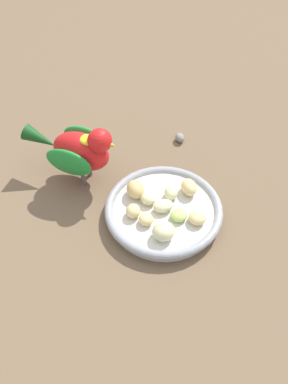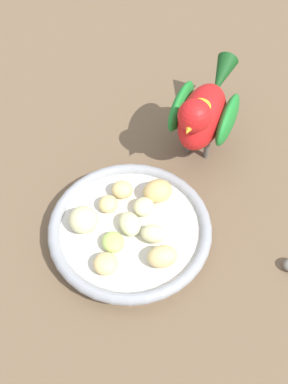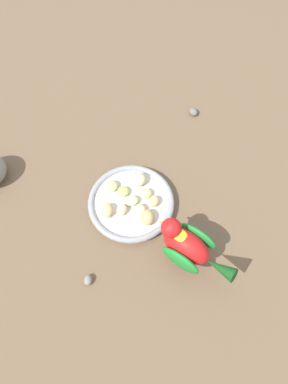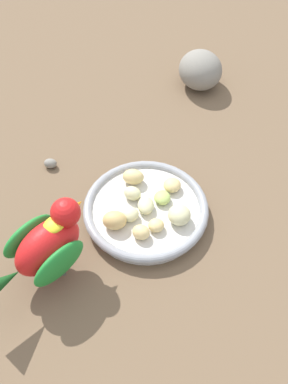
{
  "view_description": "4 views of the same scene",
  "coord_description": "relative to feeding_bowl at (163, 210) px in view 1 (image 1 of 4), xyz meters",
  "views": [
    {
      "loc": [
        0.15,
        0.44,
        0.58
      ],
      "look_at": [
        0.05,
        -0.02,
        0.05
      ],
      "focal_mm": 40.28,
      "sensor_mm": 36.0,
      "label": 1
    },
    {
      "loc": [
        -0.31,
        0.05,
        0.54
      ],
      "look_at": [
        0.04,
        -0.02,
        0.06
      ],
      "focal_mm": 47.58,
      "sensor_mm": 36.0,
      "label": 2
    },
    {
      "loc": [
        0.06,
        -0.36,
        0.75
      ],
      "look_at": [
        0.05,
        0.0,
        0.06
      ],
      "focal_mm": 33.46,
      "sensor_mm": 36.0,
      "label": 3
    },
    {
      "loc": [
        0.45,
        0.06,
        0.6
      ],
      "look_at": [
        0.02,
        -0.0,
        0.06
      ],
      "focal_mm": 43.1,
      "sensor_mm": 36.0,
      "label": 4
    }
  ],
  "objects": [
    {
      "name": "apple_piece_8",
      "position": [
        -0.02,
        0.03,
        0.01
      ],
      "size": [
        0.03,
        0.03,
        0.02
      ],
      "primitive_type": "ellipsoid",
      "rotation": [
        0.0,
        0.0,
        0.09
      ],
      "color": "#B2CC66",
      "rests_on": "feeding_bowl"
    },
    {
      "name": "apple_piece_2",
      "position": [
        0.02,
        -0.02,
        0.01
      ],
      "size": [
        0.04,
        0.04,
        0.02
      ],
      "primitive_type": "ellipsoid",
      "rotation": [
        0.0,
        0.0,
        5.44
      ],
      "color": "beige",
      "rests_on": "feeding_bowl"
    },
    {
      "name": "apple_piece_5",
      "position": [
        0.04,
        -0.04,
        0.02
      ],
      "size": [
        0.03,
        0.04,
        0.03
      ],
      "primitive_type": "ellipsoid",
      "rotation": [
        0.0,
        0.0,
        1.68
      ],
      "color": "tan",
      "rests_on": "feeding_bowl"
    },
    {
      "name": "apple_piece_3",
      "position": [
        -0.02,
        -0.02,
        0.02
      ],
      "size": [
        0.03,
        0.03,
        0.02
      ],
      "primitive_type": "ellipsoid",
      "rotation": [
        0.0,
        0.0,
        4.36
      ],
      "color": "beige",
      "rests_on": "feeding_bowl"
    },
    {
      "name": "parrot",
      "position": [
        0.12,
        -0.12,
        0.06
      ],
      "size": [
        0.16,
        0.13,
        0.13
      ],
      "rotation": [
        0.0,
        0.0,
        2.55
      ],
      "color": "#59544C",
      "rests_on": "ground_plane"
    },
    {
      "name": "ground_plane",
      "position": [
        -0.02,
        0.0,
        -0.01
      ],
      "size": [
        4.0,
        4.0,
        0.0
      ],
      "primitive_type": "plane",
      "color": "brown"
    },
    {
      "name": "apple_piece_0",
      "position": [
        0.0,
        0.0,
        0.01
      ],
      "size": [
        0.04,
        0.03,
        0.02
      ],
      "primitive_type": "ellipsoid",
      "rotation": [
        0.0,
        0.0,
        0.17
      ],
      "color": "beige",
      "rests_on": "feeding_bowl"
    },
    {
      "name": "apple_piece_7",
      "position": [
        0.04,
        0.02,
        0.01
      ],
      "size": [
        0.03,
        0.03,
        0.02
      ],
      "primitive_type": "ellipsoid",
      "rotation": [
        0.0,
        0.0,
        2.18
      ],
      "color": "#E5C67F",
      "rests_on": "feeding_bowl"
    },
    {
      "name": "apple_piece_1",
      "position": [
        -0.05,
        0.04,
        0.01
      ],
      "size": [
        0.04,
        0.04,
        0.02
      ],
      "primitive_type": "ellipsoid",
      "rotation": [
        0.0,
        0.0,
        5.41
      ],
      "color": "#E5C67F",
      "rests_on": "feeding_bowl"
    },
    {
      "name": "apple_piece_9",
      "position": [
        0.05,
        0.0,
        0.02
      ],
      "size": [
        0.03,
        0.03,
        0.02
      ],
      "primitive_type": "ellipsoid",
      "rotation": [
        0.0,
        0.0,
        4.41
      ],
      "color": "#E5C67F",
      "rests_on": "feeding_bowl"
    },
    {
      "name": "apple_piece_6",
      "position": [
        -0.05,
        -0.03,
        0.02
      ],
      "size": [
        0.03,
        0.04,
        0.02
      ],
      "primitive_type": "ellipsoid",
      "rotation": [
        0.0,
        0.0,
        4.71
      ],
      "color": "#E5C67F",
      "rests_on": "feeding_bowl"
    },
    {
      "name": "feeding_bowl",
      "position": [
        0.0,
        0.0,
        0.0
      ],
      "size": [
        0.2,
        0.2,
        0.03
      ],
      "color": "beige",
      "rests_on": "ground_plane"
    },
    {
      "name": "apple_piece_4",
      "position": [
        0.01,
        0.06,
        0.02
      ],
      "size": [
        0.05,
        0.05,
        0.03
      ],
      "primitive_type": "ellipsoid",
      "rotation": [
        0.0,
        0.0,
        0.39
      ],
      "color": "beige",
      "rests_on": "feeding_bowl"
    },
    {
      "name": "pebble_1",
      "position": [
        -0.08,
        -0.18,
        -0.01
      ],
      "size": [
        0.02,
        0.02,
        0.02
      ],
      "primitive_type": "ellipsoid",
      "rotation": [
        0.0,
        0.0,
        1.59
      ],
      "color": "gray",
      "rests_on": "ground_plane"
    }
  ]
}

